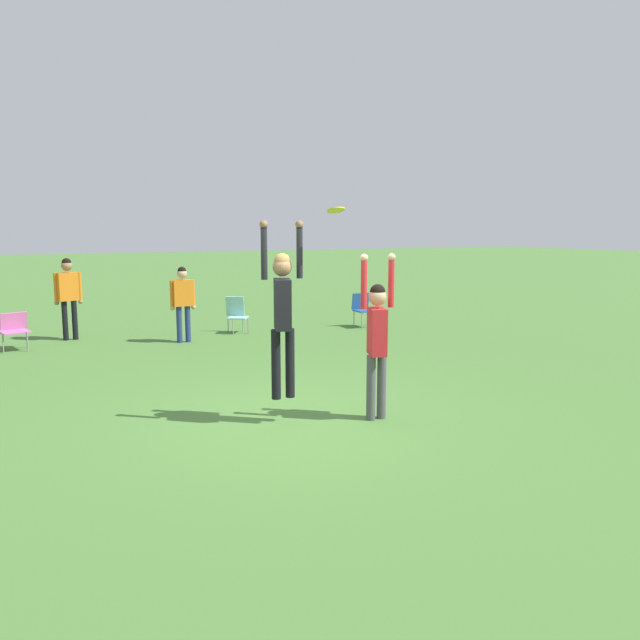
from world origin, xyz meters
TOP-DOWN VIEW (x-y plane):
  - ground_plane at (0.00, 0.00)m, footprint 120.00×120.00m
  - person_jumping at (-0.15, -0.06)m, footprint 0.59×0.48m
  - person_defending at (1.01, -0.46)m, footprint 0.52×0.41m
  - frisbee at (0.43, -0.41)m, footprint 0.23×0.22m
  - camping_chair_0 at (-3.22, 6.96)m, footprint 0.64×0.68m
  - camping_chair_2 at (4.81, 6.40)m, footprint 0.49×0.52m
  - camping_chair_3 at (1.63, 7.01)m, footprint 0.61×0.68m
  - person_spectator_near at (0.15, 6.26)m, footprint 0.57×0.22m
  - person_spectator_far at (-2.08, 7.71)m, footprint 0.61×0.33m

SIDE VIEW (x-z plane):
  - ground_plane at x=0.00m, z-range 0.00..0.00m
  - camping_chair_0 at x=-3.22m, z-range 0.07..0.84m
  - camping_chair_3 at x=1.63m, z-range 0.05..0.92m
  - camping_chair_2 at x=4.81m, z-range 0.08..0.95m
  - person_spectator_near at x=0.15m, z-range 0.17..1.84m
  - person_spectator_far at x=-2.08m, z-range 0.21..2.06m
  - person_defending at x=1.01m, z-range 0.07..2.26m
  - person_jumping at x=-0.15m, z-range 0.42..2.69m
  - frisbee at x=0.43m, z-range 2.69..2.77m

